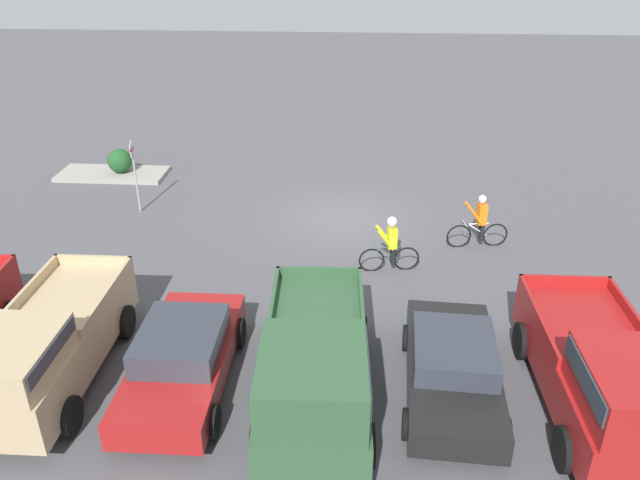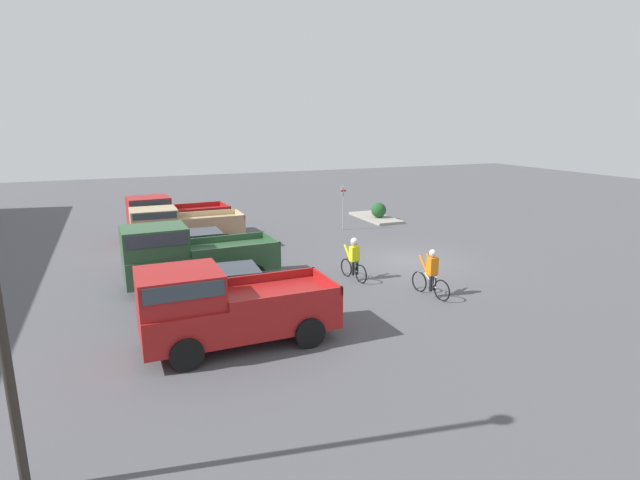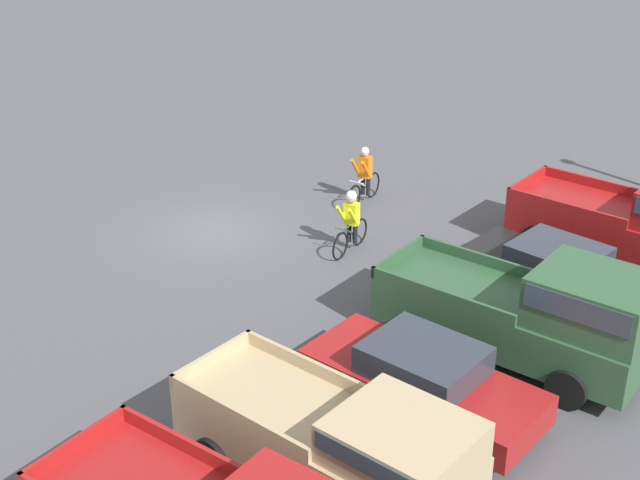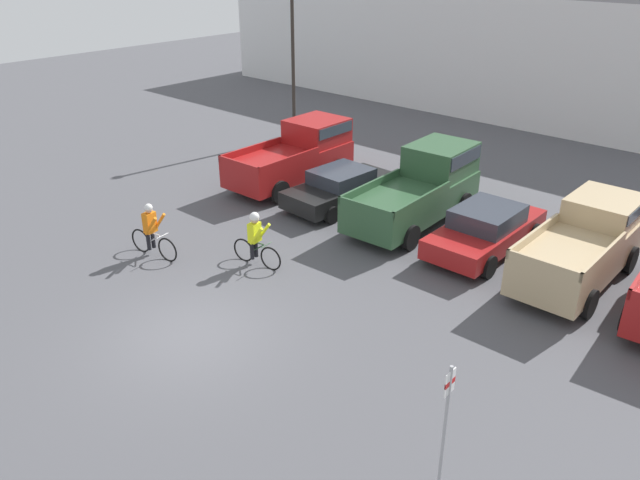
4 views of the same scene
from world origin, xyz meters
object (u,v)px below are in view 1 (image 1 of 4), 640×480
sedan_0 (452,367)px  fire_lane_sign (135,169)px  pickup_truck_1 (315,369)px  pickup_truck_2 (43,346)px  sedan_1 (183,357)px  cyclist_0 (391,243)px  cyclist_1 (480,221)px  pickup_truck_0 (610,377)px  shrub (120,161)px

sedan_0 → fire_lane_sign: bearing=-42.2°
pickup_truck_1 → pickup_truck_2: size_ratio=1.09×
sedan_1 → cyclist_0: bearing=-130.6°
pickup_truck_1 → fire_lane_sign: fire_lane_sign is taller
sedan_0 → cyclist_1: cyclist_1 is taller
cyclist_0 → cyclist_1: size_ratio=0.92×
sedan_0 → pickup_truck_1: bearing=18.3°
sedan_1 → cyclist_1: (-7.21, -6.91, 0.12)m
fire_lane_sign → cyclist_0: bearing=157.5°
sedan_1 → cyclist_1: cyclist_1 is taller
pickup_truck_0 → sedan_0: size_ratio=1.18×
pickup_truck_2 → cyclist_0: 9.17m
sedan_0 → cyclist_0: bearing=-77.8°
sedan_0 → cyclist_0: size_ratio=2.59×
pickup_truck_2 → fire_lane_sign: fire_lane_sign is taller
shrub → sedan_0: bearing=133.6°
sedan_1 → cyclist_1: size_ratio=2.42×
cyclist_0 → shrub: size_ratio=1.85×
cyclist_1 → shrub: cyclist_1 is taller
cyclist_0 → shrub: cyclist_0 is taller
fire_lane_sign → pickup_truck_2: bearing=96.9°
cyclist_1 → pickup_truck_1: bearing=60.4°
pickup_truck_0 → shrub: size_ratio=5.67×
shrub → sedan_1: bearing=115.4°
pickup_truck_0 → fire_lane_sign: fire_lane_sign is taller
cyclist_0 → fire_lane_sign: fire_lane_sign is taller
pickup_truck_0 → cyclist_1: 7.65m
pickup_truck_1 → sedan_1: size_ratio=1.24×
sedan_1 → cyclist_0: size_ratio=2.64×
pickup_truck_1 → cyclist_1: 8.88m
cyclist_1 → fire_lane_sign: (11.09, -1.80, 0.70)m
sedan_0 → shrub: (11.31, -11.89, -0.05)m
sedan_0 → shrub: 16.41m
cyclist_0 → pickup_truck_1: bearing=74.6°
cyclist_1 → sedan_0: bearing=76.7°
pickup_truck_0 → pickup_truck_2: (11.20, -0.32, -0.09)m
sedan_0 → shrub: bearing=-46.4°
pickup_truck_1 → shrub: size_ratio=6.04×
sedan_0 → cyclist_0: 5.25m
pickup_truck_1 → sedan_0: bearing=-161.7°
sedan_1 → fire_lane_sign: bearing=-66.0°
pickup_truck_1 → pickup_truck_2: (5.62, -0.49, -0.12)m
pickup_truck_2 → cyclist_1: bearing=-144.2°
cyclist_0 → fire_lane_sign: bearing=-22.5°
pickup_truck_1 → pickup_truck_2: 5.64m
pickup_truck_2 → cyclist_0: size_ratio=2.99×
sedan_1 → pickup_truck_2: size_ratio=0.88×
pickup_truck_0 → pickup_truck_2: size_ratio=1.03×
fire_lane_sign → cyclist_1: bearing=170.8°
pickup_truck_1 → sedan_1: (2.83, -0.80, -0.48)m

